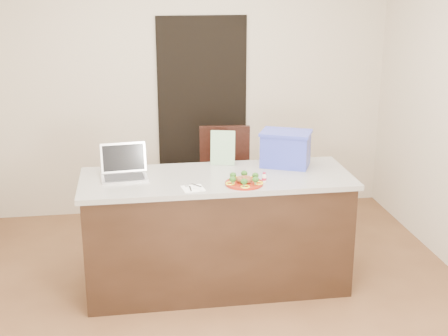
{
  "coord_description": "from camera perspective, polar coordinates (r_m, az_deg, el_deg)",
  "views": [
    {
      "loc": [
        -0.63,
        -4.2,
        2.4
      ],
      "look_at": [
        0.05,
        0.2,
        1.0
      ],
      "focal_mm": 50.0,
      "sensor_mm": 36.0,
      "label": 1
    }
  ],
  "objects": [
    {
      "name": "laptop",
      "position": [
        4.77,
        -9.14,
        0.01
      ],
      "size": [
        0.36,
        0.3,
        0.24
      ],
      "rotation": [
        0.0,
        0.0,
        0.09
      ],
      "color": "silver",
      "rests_on": "island"
    },
    {
      "name": "blue_box",
      "position": [
        4.98,
        5.66,
        1.79
      ],
      "size": [
        0.47,
        0.41,
        0.28
      ],
      "rotation": [
        0.0,
        0.0,
        -0.42
      ],
      "color": "#323DB4",
      "rests_on": "island"
    },
    {
      "name": "yogurt_bottle",
      "position": [
        4.61,
        3.69,
        -0.92
      ],
      "size": [
        0.03,
        0.03,
        0.07
      ],
      "rotation": [
        0.0,
        0.0,
        0.36
      ],
      "color": "white",
      "rests_on": "island"
    },
    {
      "name": "island",
      "position": [
        4.9,
        -0.65,
        -5.85
      ],
      "size": [
        2.06,
        0.76,
        0.92
      ],
      "color": "black",
      "rests_on": "ground"
    },
    {
      "name": "napkin",
      "position": [
        4.46,
        -2.85,
        -1.87
      ],
      "size": [
        0.17,
        0.17,
        0.01
      ],
      "primitive_type": "cube",
      "rotation": [
        0.0,
        0.0,
        0.15
      ],
      "color": "white",
      "rests_on": "island"
    },
    {
      "name": "plate",
      "position": [
        4.55,
        1.85,
        -1.38
      ],
      "size": [
        0.28,
        0.28,
        0.02
      ],
      "rotation": [
        0.0,
        0.0,
        0.15
      ],
      "color": "maroon",
      "rests_on": "island"
    },
    {
      "name": "broccoli",
      "position": [
        4.54,
        1.85,
        -0.86
      ],
      "size": [
        0.23,
        0.24,
        0.04
      ],
      "color": "#1C4512",
      "rests_on": "plate"
    },
    {
      "name": "knife",
      "position": [
        4.45,
        -2.45,
        -1.84
      ],
      "size": [
        0.07,
        0.16,
        0.01
      ],
      "rotation": [
        0.0,
        0.0,
        0.71
      ],
      "color": "white",
      "rests_on": "napkin"
    },
    {
      "name": "room_shell",
      "position": [
        4.32,
        -0.23,
        7.06
      ],
      "size": [
        4.0,
        4.0,
        4.0
      ],
      "color": "white",
      "rests_on": "ground"
    },
    {
      "name": "meatballs",
      "position": [
        4.54,
        1.84,
        -1.05
      ],
      "size": [
        0.11,
        0.11,
        0.04
      ],
      "color": "brown",
      "rests_on": "plate"
    },
    {
      "name": "leaflet",
      "position": [
        4.98,
        -0.12,
        1.85
      ],
      "size": [
        0.2,
        0.09,
        0.28
      ],
      "primitive_type": "cube",
      "rotation": [
        -0.14,
        0.0,
        -0.25
      ],
      "color": "silver",
      "rests_on": "island"
    },
    {
      "name": "ground",
      "position": [
        4.88,
        -0.21,
        -12.0
      ],
      "size": [
        4.0,
        4.0,
        0.0
      ],
      "primitive_type": "plane",
      "color": "brown",
      "rests_on": "ground"
    },
    {
      "name": "doorway",
      "position": [
        6.38,
        -1.98,
        4.79
      ],
      "size": [
        0.9,
        0.02,
        2.0
      ],
      "primitive_type": "cube",
      "color": "black",
      "rests_on": "ground"
    },
    {
      "name": "fork",
      "position": [
        4.47,
        -3.12,
        -1.79
      ],
      "size": [
        0.03,
        0.13,
        0.0
      ],
      "rotation": [
        0.0,
        0.0,
        0.0
      ],
      "color": "#ACABB0",
      "rests_on": "napkin"
    },
    {
      "name": "pepper_rings",
      "position": [
        4.55,
        1.85,
        -1.27
      ],
      "size": [
        0.27,
        0.27,
        0.01
      ],
      "color": "#FFF71A",
      "rests_on": "plate"
    },
    {
      "name": "chair",
      "position": [
        5.75,
        0.24,
        -0.81
      ],
      "size": [
        0.51,
        0.51,
        1.05
      ],
      "rotation": [
        0.0,
        0.0,
        -0.1
      ],
      "color": "black",
      "rests_on": "ground"
    }
  ]
}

